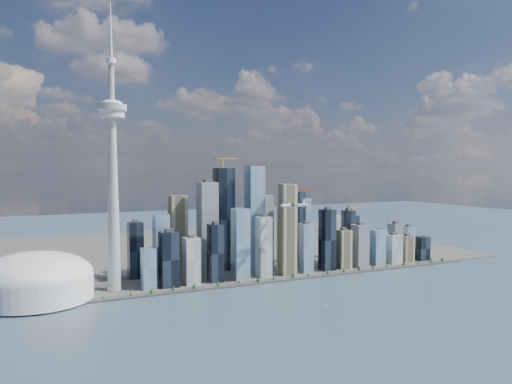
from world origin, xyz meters
name	(u,v)px	position (x,y,z in m)	size (l,w,h in m)	color
ground	(334,315)	(0.00, 0.00, 0.00)	(4000.00, 4000.00, 0.00)	#344E5B
seawall	(266,282)	(0.00, 250.00, 2.00)	(1100.00, 22.00, 4.00)	#383838
land	(197,249)	(0.00, 700.00, 1.50)	(1400.00, 900.00, 3.00)	#4C4C47
shoreline_trees	(266,278)	(0.00, 250.00, 8.78)	(960.53, 7.20, 8.80)	#3F2D1E
skyscraper_cluster	(272,237)	(59.62, 336.82, 81.41)	(736.00, 142.00, 262.07)	black
needle_tower	(113,170)	(-300.00, 310.00, 235.84)	(56.00, 56.00, 550.50)	#A9AAA4
dome_stadium	(36,279)	(-440.00, 300.00, 39.44)	(200.00, 200.00, 86.00)	silver
airplane	(294,205)	(50.31, 223.03, 163.32)	(68.64, 60.66, 16.75)	silver
sailboat_west	(326,304)	(18.52, 50.99, 3.02)	(6.72, 3.57, 9.41)	silver
sailboat_east	(487,281)	(422.14, 54.69, 2.80)	(6.27, 3.03, 8.71)	silver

